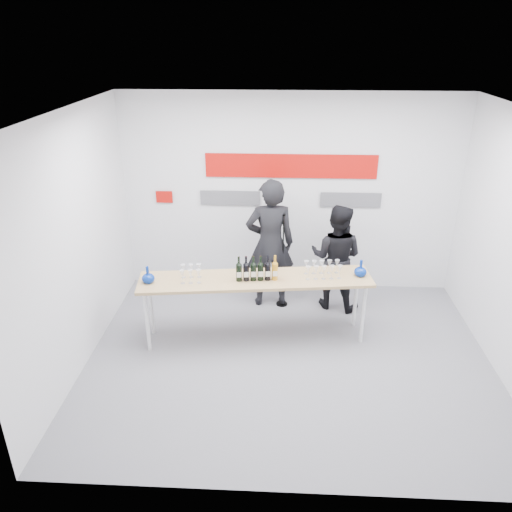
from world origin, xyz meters
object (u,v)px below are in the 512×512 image
Objects in this scene: tasting_table at (256,283)px; presenter_right at (336,257)px; mic_stand at (282,278)px; presenter_left at (270,244)px.

tasting_table is 1.44m from presenter_right.
presenter_right is 0.83m from mic_stand.
presenter_left is at bearing 172.28° from mic_stand.
tasting_table is at bearing 72.51° from presenter_left.
presenter_left is 1.32× the size of mic_stand.
mic_stand is (-0.76, -0.03, -0.34)m from presenter_right.
tasting_table is 2.06× the size of mic_stand.
presenter_right reaches higher than mic_stand.
presenter_left reaches higher than mic_stand.
presenter_left reaches higher than presenter_right.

